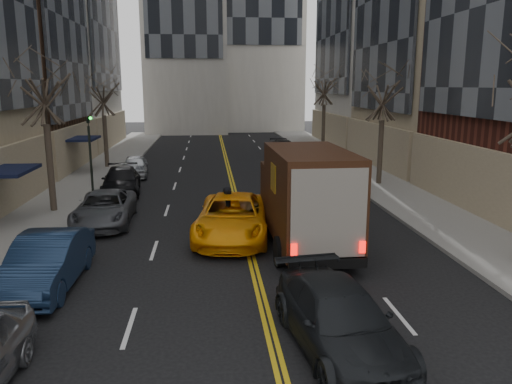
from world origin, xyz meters
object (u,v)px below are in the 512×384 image
ups_truck (306,198)px  pedestrian (229,210)px  observer_sedan (339,320)px  taxi (233,217)px

ups_truck → pedestrian: (-2.75, 2.14, -0.92)m
observer_sedan → pedestrian: 9.70m
taxi → pedestrian: size_ratio=3.10×
ups_truck → observer_sedan: 7.45m
ups_truck → pedestrian: bearing=141.0°
ups_truck → observer_sedan: bearing=-96.2°
observer_sedan → pedestrian: bearing=95.4°
taxi → pedestrian: bearing=107.6°
ups_truck → pedestrian: 3.60m
ups_truck → taxi: size_ratio=1.15×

